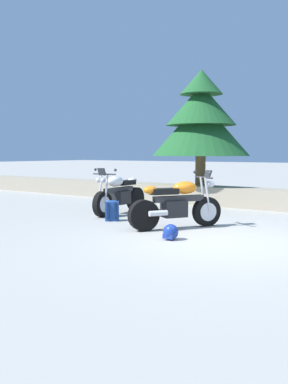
{
  "coord_description": "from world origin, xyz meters",
  "views": [
    {
      "loc": [
        3.29,
        -6.81,
        1.54
      ],
      "look_at": [
        -2.46,
        1.2,
        0.65
      ],
      "focal_mm": 40.78,
      "sensor_mm": 36.0,
      "label": 1
    }
  ],
  "objects_px": {
    "motorcycle_orange_centre": "(177,205)",
    "rider_backpack": "(112,210)",
    "pine_tree_far_left": "(201,120)",
    "rider_helmet": "(170,232)",
    "motorcycle_white_near_left": "(119,195)"
  },
  "relations": [
    {
      "from": "motorcycle_orange_centre",
      "to": "rider_backpack",
      "type": "relative_size",
      "value": 3.93
    },
    {
      "from": "motorcycle_orange_centre",
      "to": "pine_tree_far_left",
      "type": "bearing_deg",
      "value": 112.74
    },
    {
      "from": "motorcycle_white_near_left",
      "to": "rider_backpack",
      "type": "relative_size",
      "value": 4.4
    },
    {
      "from": "motorcycle_white_near_left",
      "to": "rider_backpack",
      "type": "xyz_separation_m",
      "value": [
        0.62,
        -1.02,
        -0.24
      ]
    },
    {
      "from": "motorcycle_orange_centre",
      "to": "rider_helmet",
      "type": "relative_size",
      "value": 6.6
    },
    {
      "from": "motorcycle_orange_centre",
      "to": "rider_helmet",
      "type": "xyz_separation_m",
      "value": [
        0.51,
        -1.07,
        -0.35
      ]
    },
    {
      "from": "motorcycle_white_near_left",
      "to": "rider_helmet",
      "type": "distance_m",
      "value": 3.54
    },
    {
      "from": "motorcycle_white_near_left",
      "to": "rider_backpack",
      "type": "height_order",
      "value": "motorcycle_white_near_left"
    },
    {
      "from": "motorcycle_orange_centre",
      "to": "rider_backpack",
      "type": "height_order",
      "value": "motorcycle_orange_centre"
    },
    {
      "from": "motorcycle_white_near_left",
      "to": "motorcycle_orange_centre",
      "type": "distance_m",
      "value": 2.54
    },
    {
      "from": "rider_backpack",
      "to": "rider_helmet",
      "type": "height_order",
      "value": "rider_backpack"
    },
    {
      "from": "motorcycle_orange_centre",
      "to": "rider_backpack",
      "type": "bearing_deg",
      "value": -179.6
    },
    {
      "from": "rider_helmet",
      "to": "motorcycle_white_near_left",
      "type": "bearing_deg",
      "value": 143.82
    },
    {
      "from": "motorcycle_white_near_left",
      "to": "motorcycle_orange_centre",
      "type": "relative_size",
      "value": 1.12
    },
    {
      "from": "pine_tree_far_left",
      "to": "rider_helmet",
      "type": "bearing_deg",
      "value": -66.71
    }
  ]
}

